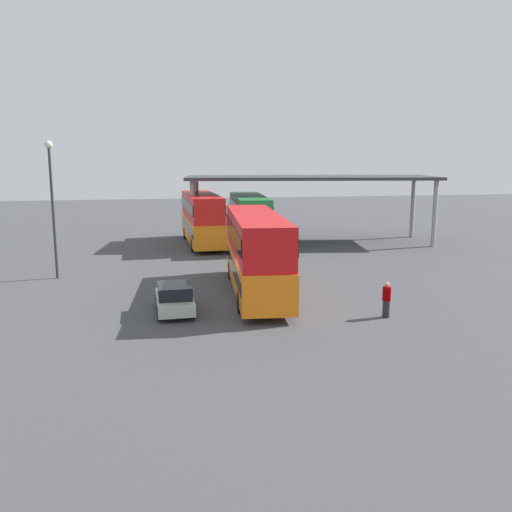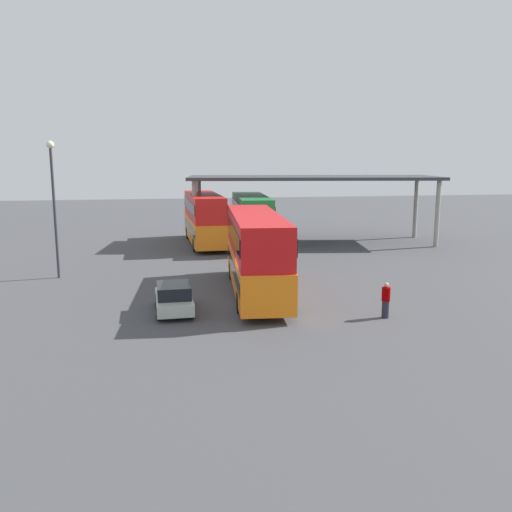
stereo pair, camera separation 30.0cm
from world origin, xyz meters
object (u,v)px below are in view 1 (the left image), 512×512
Objects in this scene: pedestrian_waiting at (386,300)px; double_decker_mid_row at (249,218)px; double_decker_main at (256,250)px; double_decker_near_canopy at (202,217)px; lamppost_tall at (52,193)px; parked_hatchback at (174,298)px.

double_decker_mid_row is at bearing -1.25° from pedestrian_waiting.
double_decker_near_canopy is (-1.42, 16.76, -0.03)m from double_decker_main.
double_decker_near_canopy is at bearing 76.48° from double_decker_mid_row.
double_decker_near_canopy is 3.91m from double_decker_mid_row.
pedestrian_waiting is (2.62, -20.93, -1.42)m from double_decker_mid_row.
double_decker_main reaches higher than double_decker_mid_row.
lamppost_tall is at bearing 46.93° from pedestrian_waiting.
pedestrian_waiting is (9.27, -2.49, 0.13)m from parked_hatchback.
pedestrian_waiting is at bearing -132.86° from double_decker_main.
lamppost_tall is (-9.50, -11.09, 2.74)m from double_decker_near_canopy.
double_decker_near_canopy reaches higher than parked_hatchback.
double_decker_mid_row is at bearing -4.27° from double_decker_main.
double_decker_near_canopy is at bearing 7.69° from pedestrian_waiting.
double_decker_main is 12.60m from lamppost_tall.
double_decker_near_canopy is 6.72× the size of pedestrian_waiting.
parked_hatchback is 11.59m from lamppost_tall.
double_decker_main is 1.09× the size of double_decker_mid_row.
pedestrian_waiting is (15.86, -10.97, -4.21)m from lamppost_tall.
double_decker_mid_row is (6.65, 18.44, 1.55)m from parked_hatchback.
double_decker_near_canopy is 1.36× the size of lamppost_tall.
double_decker_main is at bearing 34.58° from pedestrian_waiting.
lamppost_tall is (-10.92, 5.67, 2.72)m from double_decker_main.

